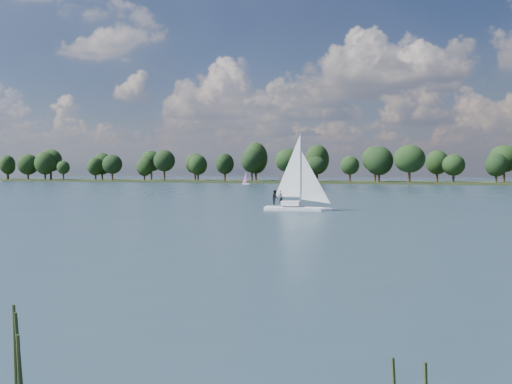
# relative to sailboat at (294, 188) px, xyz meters

# --- Properties ---
(ground) EXTENTS (700.00, 700.00, 0.00)m
(ground) POSITION_rel_sailboat_xyz_m (11.35, 51.66, -2.72)
(ground) COLOR #233342
(ground) RESTS_ON ground
(far_shore) EXTENTS (660.00, 40.00, 1.50)m
(far_shore) POSITION_rel_sailboat_xyz_m (11.35, 163.66, -2.72)
(far_shore) COLOR black
(far_shore) RESTS_ON ground
(sailboat) EXTENTS (7.64, 3.27, 9.73)m
(sailboat) POSITION_rel_sailboat_xyz_m (0.00, 0.00, 0.00)
(sailboat) COLOR white
(sailboat) RESTS_ON ground
(dinghy_pink) EXTENTS (3.11, 1.43, 4.83)m
(dinghy_pink) POSITION_rel_sailboat_xyz_m (-59.98, 128.71, -1.57)
(dinghy_pink) COLOR white
(dinghy_pink) RESTS_ON ground
(pontoon) EXTENTS (4.23, 2.52, 0.50)m
(pontoon) POSITION_rel_sailboat_xyz_m (-190.88, 140.84, -2.72)
(pontoon) COLOR #5C5E61
(pontoon) RESTS_ON ground
(treeline) EXTENTS (562.45, 74.32, 18.35)m
(treeline) POSITION_rel_sailboat_xyz_m (10.75, 159.89, 5.41)
(treeline) COLOR black
(treeline) RESTS_ON ground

